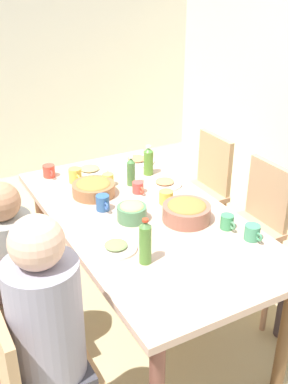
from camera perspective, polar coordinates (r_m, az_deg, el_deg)
ground_plane at (r=3.16m, az=0.00°, el=-15.19°), size 6.31×6.31×0.00m
wall_left at (r=4.95m, az=-15.80°, el=16.33°), size 0.12×4.22×2.60m
dining_table at (r=2.75m, az=0.00°, el=-4.40°), size 1.83×0.97×0.78m
chair_0 at (r=2.62m, az=-17.16°, el=-12.27°), size 0.40×0.40×0.90m
person_0 at (r=2.53m, az=-15.64°, el=-8.64°), size 0.30×0.30×1.16m
chair_1 at (r=3.28m, az=13.33°, el=-3.22°), size 0.40×0.40×0.90m
chair_2 at (r=3.70m, az=7.18°, el=0.87°), size 0.40×0.40×0.90m
chair_3 at (r=2.18m, az=-13.21°, el=-21.51°), size 0.40×0.40×0.90m
person_3 at (r=2.01m, az=-11.46°, el=-15.88°), size 0.30×0.30×1.29m
plate_0 at (r=3.41m, az=-0.88°, el=3.90°), size 0.25×0.25×0.04m
plate_1 at (r=2.40m, az=-3.43°, el=-6.71°), size 0.22×0.22×0.04m
plate_2 at (r=3.06m, az=2.53°, el=1.08°), size 0.22×0.22×0.04m
plate_3 at (r=3.27m, az=-6.63°, el=2.68°), size 0.25×0.25×0.04m
bowl_0 at (r=2.64m, az=5.20°, el=-2.35°), size 0.27×0.27×0.11m
bowl_1 at (r=2.93m, az=-6.16°, el=0.51°), size 0.27×0.27×0.10m
bowl_2 at (r=2.63m, az=-1.48°, el=-2.41°), size 0.17×0.17×0.11m
cup_0 at (r=2.94m, az=-0.71°, el=0.54°), size 0.11×0.07×0.07m
cup_1 at (r=3.22m, az=-11.49°, el=2.51°), size 0.12×0.08×0.08m
cup_2 at (r=2.60m, az=10.11°, el=-3.61°), size 0.11×0.07×0.08m
cup_3 at (r=2.53m, az=13.07°, el=-4.83°), size 0.12×0.08×0.08m
cup_4 at (r=2.82m, az=2.73°, el=-0.65°), size 0.12×0.08×0.08m
cup_5 at (r=3.11m, az=-8.36°, el=2.00°), size 0.12×0.09×0.10m
cup_6 at (r=2.75m, az=-5.03°, el=-1.33°), size 0.12×0.08×0.09m
cup_7 at (r=3.04m, az=-4.38°, el=1.47°), size 0.11×0.07×0.08m
bottle_0 at (r=3.18m, az=0.54°, el=3.79°), size 0.07×0.07×0.21m
bottle_1 at (r=3.02m, az=-1.59°, el=2.49°), size 0.05×0.05×0.20m
bottle_2 at (r=2.25m, az=0.16°, el=-6.14°), size 0.06×0.06×0.24m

